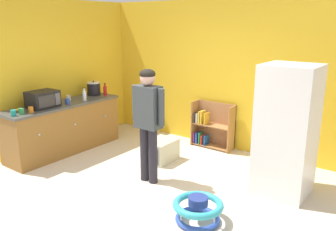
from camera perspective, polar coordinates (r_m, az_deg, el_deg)
ground_plane at (r=5.05m, az=-3.76°, el=-12.13°), size 12.00×12.00×0.00m
back_wall at (r=6.51m, az=9.54°, el=6.41°), size 5.20×0.06×2.70m
left_side_wall at (r=7.05m, az=-16.15°, el=6.68°), size 0.06×2.99×2.70m
kitchen_counter at (r=6.62m, az=-16.54°, el=-1.84°), size 0.65×2.17×0.90m
refrigerator at (r=4.95m, az=18.74°, el=-2.37°), size 0.73×0.68×1.78m
bookshelf at (r=6.65m, az=7.00°, el=-1.95°), size 0.80×0.28×0.85m
standing_person at (r=4.99m, az=-3.26°, el=0.03°), size 0.57×0.22×1.68m
baby_walker at (r=4.30m, az=4.89°, el=-15.00°), size 0.60×0.60×0.32m
pet_carrier at (r=6.00m, az=-1.22°, el=-5.71°), size 0.42×0.55×0.36m
microwave at (r=6.26m, az=-19.71°, el=2.51°), size 0.37×0.48×0.28m
crock_pot at (r=7.06m, az=-11.99°, el=4.31°), size 0.26×0.26×0.28m
banana_bunch at (r=6.15m, az=-23.17°, el=0.88°), size 0.12×0.16×0.04m
ketchup_bottle at (r=6.97m, az=-10.21°, el=4.02°), size 0.07×0.07×0.25m
clear_bottle at (r=6.59m, az=-13.45°, el=3.22°), size 0.07×0.07×0.25m
green_cup at (r=5.93m, az=-22.76°, el=0.63°), size 0.08×0.08×0.09m
blue_cup at (r=6.41m, az=-16.04°, el=2.23°), size 0.08×0.08×0.09m
white_cup at (r=6.71m, az=-15.90°, el=2.81°), size 0.08×0.08×0.09m
orange_cup at (r=5.99m, az=-21.43°, el=0.89°), size 0.08×0.08×0.09m
teal_cup at (r=5.88m, az=-23.86°, el=0.39°), size 0.08×0.08×0.09m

